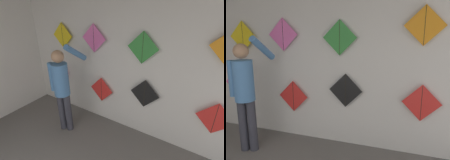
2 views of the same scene
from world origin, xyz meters
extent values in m
cube|color=silver|center=(0.00, 3.38, 1.40)|extent=(5.50, 0.06, 2.80)
cylinder|color=#383842|center=(-0.93, 2.62, 0.40)|extent=(0.13, 0.13, 0.80)
cylinder|color=#383842|center=(-0.80, 2.67, 0.40)|extent=(0.13, 0.13, 0.80)
cylinder|color=#4C7FB7|center=(-0.86, 2.64, 1.10)|extent=(0.28, 0.28, 0.60)
sphere|color=tan|center=(-0.86, 2.64, 1.52)|extent=(0.22, 0.22, 0.22)
cylinder|color=#4C7FB7|center=(-1.03, 2.59, 1.13)|extent=(0.10, 0.10, 0.53)
cylinder|color=#4C7FB7|center=(-0.70, 2.91, 1.55)|extent=(0.10, 0.49, 0.39)
cube|color=pink|center=(-1.61, 3.29, 0.88)|extent=(0.53, 0.01, 0.53)
cylinder|color=black|center=(-1.61, 3.28, 0.88)|extent=(0.01, 0.01, 0.50)
cube|color=red|center=(-0.44, 3.29, 0.72)|extent=(0.53, 0.01, 0.53)
cylinder|color=black|center=(-0.44, 3.28, 0.72)|extent=(0.01, 0.01, 0.50)
cube|color=black|center=(0.49, 3.29, 0.91)|extent=(0.53, 0.01, 0.53)
cylinder|color=black|center=(0.49, 3.28, 0.91)|extent=(0.01, 0.01, 0.50)
cube|color=red|center=(1.59, 3.29, 0.82)|extent=(0.53, 0.01, 0.53)
cylinder|color=black|center=(1.59, 3.28, 0.82)|extent=(0.01, 0.01, 0.50)
cube|color=yellow|center=(-1.39, 3.29, 1.72)|extent=(0.53, 0.01, 0.53)
cylinder|color=black|center=(-1.39, 3.28, 1.72)|extent=(0.01, 0.01, 0.50)
cube|color=pink|center=(-0.58, 3.29, 1.75)|extent=(0.53, 0.01, 0.53)
cylinder|color=black|center=(-0.58, 3.28, 1.75)|extent=(0.01, 0.01, 0.50)
cube|color=#338C38|center=(0.39, 3.29, 1.71)|extent=(0.53, 0.01, 0.53)
cylinder|color=black|center=(0.39, 3.28, 1.71)|extent=(0.01, 0.01, 0.50)
cube|color=orange|center=(1.55, 3.29, 1.87)|extent=(0.53, 0.01, 0.53)
cylinder|color=black|center=(1.55, 3.28, 1.87)|extent=(0.01, 0.01, 0.50)
camera|label=1|loc=(1.42, 0.74, 2.42)|focal=28.00mm
camera|label=2|loc=(1.44, 0.18, 1.78)|focal=35.00mm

